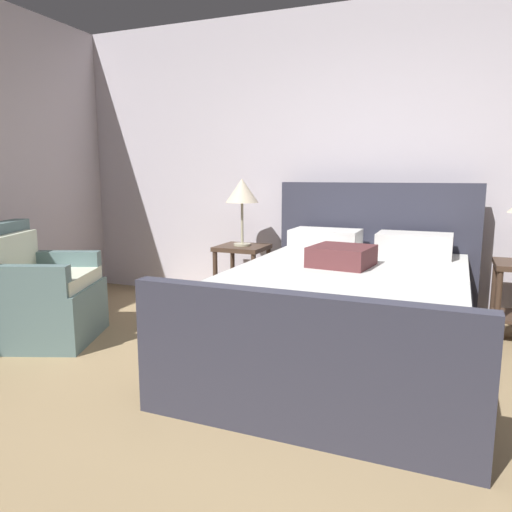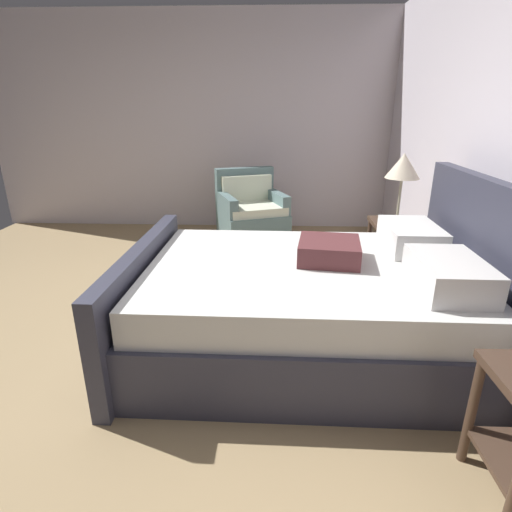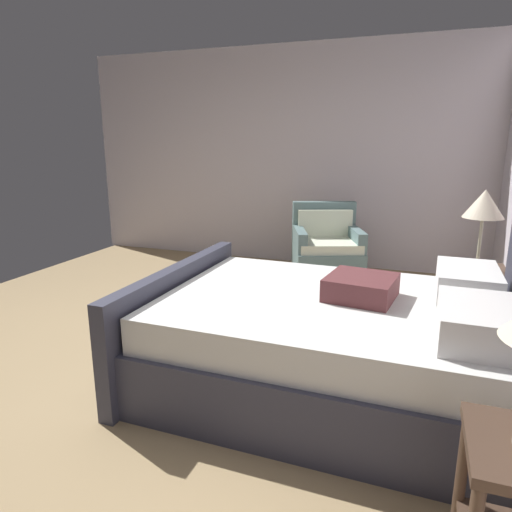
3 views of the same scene
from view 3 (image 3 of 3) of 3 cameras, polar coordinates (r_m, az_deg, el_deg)
ground_plane at (r=3.52m, az=-13.48°, el=-12.94°), size 6.37×5.27×0.02m
wall_side_left at (r=6.11m, az=2.88°, el=12.26°), size 0.12×5.39×2.74m
bed at (r=2.98m, az=10.54°, el=-10.35°), size 1.73×2.34×1.18m
nightstand_left at (r=4.06m, az=25.58°, el=-4.01°), size 0.44×0.44×0.60m
table_lamp_left at (r=3.91m, az=26.66°, el=5.65°), size 0.30×0.30×0.62m
armchair at (r=5.17m, az=8.80°, el=0.29°), size 0.94×0.93×0.90m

